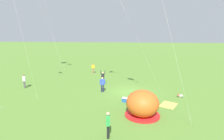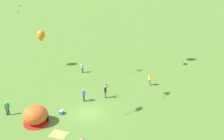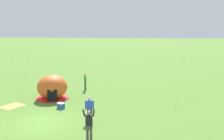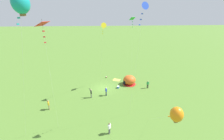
% 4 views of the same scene
% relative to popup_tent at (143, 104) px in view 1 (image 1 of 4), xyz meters
% --- Properties ---
extents(ground_plane, '(300.00, 300.00, 0.00)m').
position_rel_popup_tent_xyz_m(ground_plane, '(5.81, 1.30, -1.00)').
color(ground_plane, '#517A2D').
extents(popup_tent, '(2.81, 2.81, 2.10)m').
position_rel_popup_tent_xyz_m(popup_tent, '(0.00, 0.00, 0.00)').
color(popup_tent, '#D8591E').
rests_on(popup_tent, ground).
extents(picnic_blanket, '(2.10, 1.91, 0.01)m').
position_rel_popup_tent_xyz_m(picnic_blanket, '(2.58, -2.44, -0.99)').
color(picnic_blanket, gold).
rests_on(picnic_blanket, ground).
extents(cooler_box, '(0.56, 0.64, 0.44)m').
position_rel_popup_tent_xyz_m(cooler_box, '(2.68, 1.60, -0.78)').
color(cooler_box, '#2659B2').
rests_on(cooler_box, ground).
extents(toddler_crawling, '(0.30, 0.55, 0.32)m').
position_rel_popup_tent_xyz_m(toddler_crawling, '(4.90, -3.95, -0.82)').
color(toddler_crawling, white).
rests_on(toddler_crawling, ground).
extents(person_flying_kite, '(0.53, 0.67, 1.89)m').
position_rel_popup_tent_xyz_m(person_flying_kite, '(8.21, 4.96, 0.00)').
color(person_flying_kite, '#4C4C51').
rests_on(person_flying_kite, ground).
extents(person_with_toddler, '(0.41, 0.51, 1.72)m').
position_rel_popup_tent_xyz_m(person_with_toddler, '(5.37, 14.18, -0.03)').
color(person_with_toddler, '#4C4C51').
rests_on(person_with_toddler, ground).
extents(person_center_field, '(0.38, 0.54, 1.72)m').
position_rel_popup_tent_xyz_m(person_center_field, '(14.98, 8.08, -0.03)').
color(person_center_field, '#8C7251').
rests_on(person_center_field, ground).
extents(person_far_back, '(0.58, 0.32, 1.72)m').
position_rel_popup_tent_xyz_m(person_far_back, '(-3.51, 2.16, -0.03)').
color(person_far_back, black).
rests_on(person_far_back, ground).
extents(person_near_tent, '(0.33, 0.57, 1.72)m').
position_rel_popup_tent_xyz_m(person_near_tent, '(5.37, 4.41, -0.03)').
color(person_near_tent, '#1E2347').
rests_on(person_near_tent, ground).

